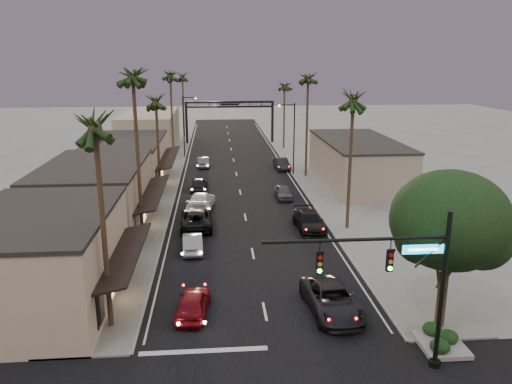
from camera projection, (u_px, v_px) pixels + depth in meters
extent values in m
plane|color=slate|center=(239.00, 186.00, 58.02)|extent=(200.00, 200.00, 0.00)
cube|color=black|center=(237.00, 176.00, 62.83)|extent=(14.00, 120.00, 0.02)
cube|color=slate|center=(166.00, 165.00, 68.78)|extent=(5.00, 92.00, 0.12)
cube|color=slate|center=(302.00, 163.00, 70.32)|extent=(5.00, 92.00, 0.12)
cube|color=tan|center=(42.00, 262.00, 29.31)|extent=(8.00, 12.00, 5.50)
cube|color=gray|center=(96.00, 198.00, 42.78)|extent=(8.00, 14.00, 5.50)
cube|color=tan|center=(127.00, 163.00, 58.24)|extent=(8.00, 16.00, 5.00)
cube|color=gray|center=(150.00, 131.00, 80.25)|extent=(8.00, 20.00, 6.00)
cube|color=gray|center=(358.00, 162.00, 58.51)|extent=(8.00, 18.00, 5.00)
cylinder|color=black|center=(442.00, 292.00, 22.98)|extent=(0.22, 0.22, 7.80)
cylinder|color=black|center=(356.00, 240.00, 21.94)|extent=(8.40, 0.16, 0.16)
cube|color=black|center=(319.00, 263.00, 22.08)|extent=(0.28, 0.22, 1.00)
cube|color=black|center=(390.00, 261.00, 22.34)|extent=(0.28, 0.22, 1.00)
cube|color=#0C8DBA|center=(423.00, 249.00, 22.33)|extent=(1.90, 0.08, 0.42)
cylinder|color=#38281C|center=(441.00, 300.00, 27.09)|extent=(0.52, 0.52, 3.20)
ellipsoid|color=black|center=(450.00, 220.00, 25.90)|extent=(6.20, 6.20, 5.20)
sphere|color=black|center=(482.00, 239.00, 25.45)|extent=(3.20, 3.20, 3.20)
sphere|color=black|center=(421.00, 238.00, 26.69)|extent=(2.80, 2.80, 2.80)
cube|color=gray|center=(441.00, 348.00, 25.52)|extent=(2.20, 2.60, 0.24)
cube|color=black|center=(187.00, 124.00, 85.38)|extent=(0.40, 0.40, 7.00)
cube|color=black|center=(272.00, 123.00, 86.58)|extent=(0.40, 0.40, 7.00)
cube|color=black|center=(230.00, 102.00, 85.05)|extent=(15.20, 0.35, 0.35)
cube|color=black|center=(230.00, 107.00, 85.25)|extent=(15.20, 0.30, 0.30)
cube|color=beige|center=(230.00, 104.00, 85.13)|extent=(4.20, 0.12, 1.00)
cylinder|color=black|center=(294.00, 140.00, 62.25)|extent=(0.16, 0.16, 9.00)
cylinder|color=black|center=(287.00, 105.00, 61.05)|extent=(2.00, 0.12, 0.12)
sphere|color=#FFD899|center=(279.00, 106.00, 61.00)|extent=(0.30, 0.30, 0.30)
cylinder|color=black|center=(184.00, 127.00, 73.59)|extent=(0.16, 0.16, 9.00)
cylinder|color=black|center=(189.00, 98.00, 72.56)|extent=(2.00, 0.12, 0.12)
sphere|color=#FFD899|center=(196.00, 98.00, 72.65)|extent=(0.30, 0.30, 0.30)
cylinder|color=#38281C|center=(104.00, 233.00, 26.06)|extent=(0.28, 0.28, 11.00)
sphere|color=black|center=(94.00, 116.00, 24.48)|extent=(3.20, 3.20, 3.20)
cylinder|color=#38281C|center=(138.00, 164.00, 38.31)|extent=(0.28, 0.28, 13.00)
sphere|color=black|center=(132.00, 69.00, 36.47)|extent=(3.20, 3.20, 3.20)
cylinder|color=#38281C|center=(158.00, 150.00, 52.18)|extent=(0.28, 0.28, 10.00)
sphere|color=black|center=(156.00, 96.00, 50.72)|extent=(3.20, 3.20, 3.20)
cylinder|color=#38281C|center=(172.00, 119.00, 70.20)|extent=(0.28, 0.28, 12.00)
sphere|color=black|center=(170.00, 71.00, 68.49)|extent=(3.20, 3.20, 3.20)
cylinder|color=#38281C|center=(350.00, 167.00, 41.89)|extent=(0.28, 0.28, 11.00)
sphere|color=black|center=(354.00, 93.00, 40.31)|extent=(3.20, 3.20, 3.20)
cylinder|color=#38281C|center=(307.00, 129.00, 61.01)|extent=(0.28, 0.28, 12.00)
sphere|color=black|center=(308.00, 73.00, 59.30)|extent=(3.20, 3.20, 3.20)
cylinder|color=#38281C|center=(284.00, 118.00, 80.52)|extent=(0.28, 0.28, 10.00)
sphere|color=black|center=(285.00, 83.00, 79.06)|extent=(3.20, 3.20, 3.20)
cylinder|color=#38281C|center=(184.00, 107.00, 92.49)|extent=(0.28, 0.28, 11.00)
sphere|color=black|center=(182.00, 74.00, 90.90)|extent=(3.20, 3.20, 3.20)
imported|color=maroon|center=(193.00, 303.00, 28.67)|extent=(2.17, 4.41, 1.45)
imported|color=black|center=(196.00, 219.00, 43.41)|extent=(2.86, 5.94, 1.63)
imported|color=gray|center=(192.00, 242.00, 38.14)|extent=(1.72, 4.29, 1.39)
imported|color=silver|center=(201.00, 201.00, 48.73)|extent=(3.00, 5.96, 1.66)
imported|color=black|center=(199.00, 184.00, 55.87)|extent=(2.02, 4.33, 1.43)
imported|color=#525157|center=(203.00, 162.00, 67.69)|extent=(1.79, 4.28, 1.38)
imported|color=black|center=(332.00, 300.00, 28.86)|extent=(3.13, 6.03, 1.62)
imported|color=black|center=(309.00, 221.00, 42.81)|extent=(2.43, 5.47, 1.56)
imported|color=#454549|center=(283.00, 192.00, 52.47)|extent=(1.71, 4.02, 1.35)
imported|color=black|center=(282.00, 164.00, 66.32)|extent=(1.97, 4.62, 1.48)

